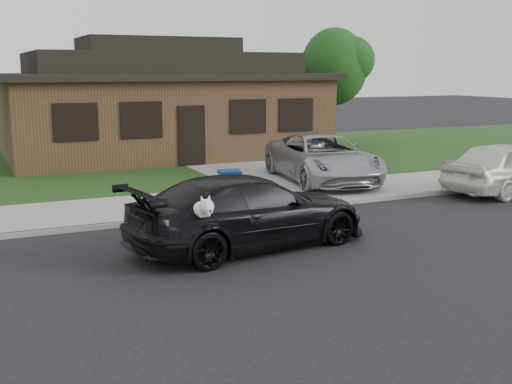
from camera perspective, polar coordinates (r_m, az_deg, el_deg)
name	(u,v)px	position (r m, az deg, el deg)	size (l,w,h in m)	color
ground	(181,268)	(11.75, -6.68, -6.72)	(120.00, 120.00, 0.00)	black
sidewalk	(119,210)	(16.42, -12.10, -1.61)	(60.00, 3.00, 0.12)	gray
curb	(133,223)	(14.99, -10.84, -2.74)	(60.00, 0.12, 0.12)	gray
lawn	(69,167)	(24.17, -16.28, 2.16)	(60.00, 13.00, 0.13)	#193814
driveway	(254,168)	(22.98, -0.17, 2.18)	(4.50, 13.00, 0.14)	gray
sedan	(249,212)	(12.82, -0.64, -1.75)	(5.33, 2.84, 1.47)	black
minivan	(323,158)	(19.81, 5.94, 3.03)	(2.39, 5.18, 1.44)	#A7A9AF
white_compact	(509,167)	(19.96, 21.60, 2.09)	(1.79, 4.44, 1.51)	silver
recycling_bin	(230,188)	(16.27, -2.35, 0.38)	(0.64, 0.64, 0.91)	#0E499A
house	(159,104)	(26.76, -8.60, 7.73)	(12.60, 8.60, 4.65)	#422B1C
tree_1	(338,65)	(29.50, 7.31, 11.11)	(3.15, 3.00, 5.25)	#332114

